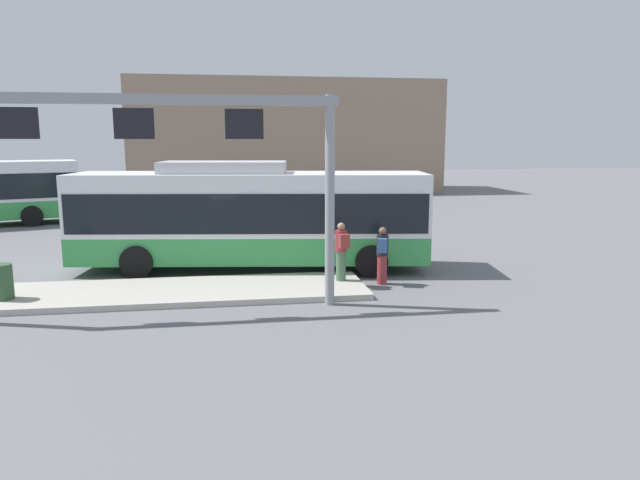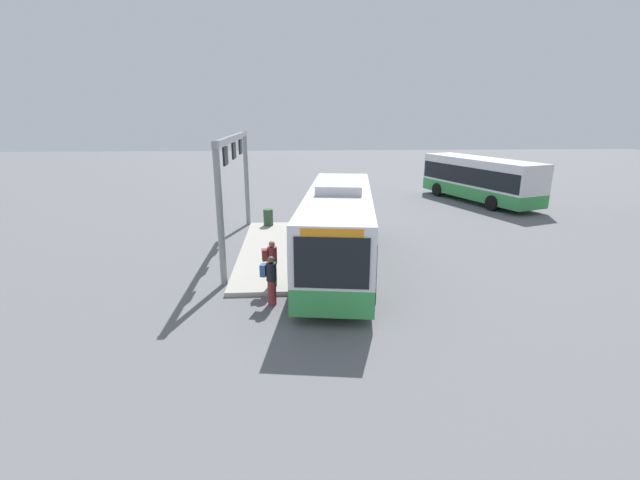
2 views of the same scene
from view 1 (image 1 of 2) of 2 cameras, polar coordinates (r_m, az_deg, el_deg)
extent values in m
plane|color=slate|center=(19.02, -6.65, -2.84)|extent=(120.00, 120.00, 0.00)
cube|color=#B2ADA3|center=(16.28, -13.37, -4.91)|extent=(10.00, 2.80, 0.16)
cube|color=green|center=(18.86, -6.69, -0.54)|extent=(11.32, 4.02, 0.85)
cube|color=white|center=(18.67, -6.78, 3.62)|extent=(11.32, 4.02, 1.90)
cube|color=black|center=(18.69, -6.76, 3.01)|extent=(11.11, 4.03, 1.20)
cube|color=black|center=(18.94, 10.24, 3.31)|extent=(0.34, 2.11, 1.50)
cube|color=#B7B7BC|center=(18.68, -9.40, 7.04)|extent=(4.08, 2.27, 0.36)
cube|color=orange|center=(18.85, 10.11, 5.88)|extent=(0.36, 1.75, 0.28)
cylinder|color=black|center=(20.08, 4.35, -0.67)|extent=(1.03, 0.44, 1.00)
cylinder|color=black|center=(17.74, 5.05, -2.08)|extent=(1.03, 0.44, 1.00)
cylinder|color=black|center=(20.67, -15.59, -0.70)|extent=(1.03, 0.44, 1.00)
cylinder|color=black|center=(18.41, -17.46, -2.06)|extent=(1.03, 0.44, 1.00)
cylinder|color=black|center=(31.32, -26.32, 2.11)|extent=(1.04, 0.61, 1.00)
cylinder|color=black|center=(33.70, -26.49, 2.58)|extent=(1.04, 0.61, 1.00)
cylinder|color=maroon|center=(16.97, 6.08, -2.90)|extent=(0.35, 0.35, 0.85)
cylinder|color=black|center=(16.83, 6.12, -0.49)|extent=(0.42, 0.42, 0.60)
sphere|color=brown|center=(16.76, 6.15, 0.89)|extent=(0.22, 0.22, 0.22)
cube|color=#335993|center=(16.56, 6.11, -0.55)|extent=(0.32, 0.25, 0.40)
cylinder|color=#476B4C|center=(16.64, 2.06, -2.54)|extent=(0.32, 0.32, 0.85)
cylinder|color=maroon|center=(16.50, 2.08, -0.08)|extent=(0.39, 0.39, 0.60)
sphere|color=#9E755B|center=(16.44, 2.08, 1.33)|extent=(0.22, 0.22, 0.22)
cube|color=maroon|center=(16.26, 2.39, -0.12)|extent=(0.30, 0.22, 0.40)
cylinder|color=gray|center=(14.43, 0.96, 3.67)|extent=(0.24, 0.24, 5.20)
cube|color=gray|center=(14.32, -17.84, 12.99)|extent=(9.54, 0.20, 0.24)
cube|color=black|center=(14.87, -27.49, 10.10)|extent=(0.90, 0.08, 0.70)
cube|color=black|center=(14.29, -17.72, 10.79)|extent=(0.90, 0.08, 0.70)
cube|color=black|center=(14.14, -7.41, 11.18)|extent=(0.90, 0.08, 0.70)
cube|color=gray|center=(47.41, -3.34, 10.01)|extent=(23.66, 8.00, 8.64)
cylinder|color=#2D5133|center=(16.73, -28.65, -3.60)|extent=(0.52, 0.52, 0.90)
camera|label=2|loc=(24.30, 38.19, 12.23)|focal=24.20mm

